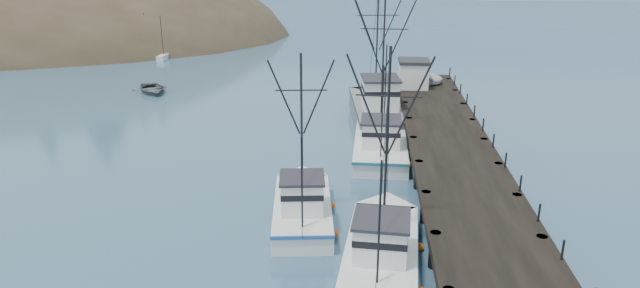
% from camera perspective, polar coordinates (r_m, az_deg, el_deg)
% --- Properties ---
extents(ground, '(400.00, 400.00, 0.00)m').
position_cam_1_polar(ground, '(30.34, -10.95, -12.07)').
color(ground, '#30516C').
rests_on(ground, ground).
extents(pier, '(6.00, 44.00, 2.00)m').
position_cam_1_polar(pier, '(43.63, 12.70, 0.22)').
color(pier, black).
rests_on(pier, ground).
extents(moored_sailboats, '(21.94, 15.31, 6.35)m').
position_cam_1_polar(moored_sailboats, '(92.50, -21.01, 8.57)').
color(moored_sailboats, silver).
rests_on(moored_sailboats, ground).
extents(trawler_near, '(4.44, 11.32, 11.42)m').
position_cam_1_polar(trawler_near, '(30.14, 6.20, -10.23)').
color(trawler_near, silver).
rests_on(trawler_near, ground).
extents(trawler_mid, '(4.32, 10.20, 10.21)m').
position_cam_1_polar(trawler_mid, '(34.39, -1.77, -6.19)').
color(trawler_mid, silver).
rests_on(trawler_mid, ground).
extents(trawler_far, '(4.25, 12.52, 12.67)m').
position_cam_1_polar(trawler_far, '(45.32, 6.05, 0.16)').
color(trawler_far, silver).
rests_on(trawler_far, ground).
extents(work_vessel, '(5.64, 14.83, 12.47)m').
position_cam_1_polar(work_vessel, '(53.39, 5.69, 3.60)').
color(work_vessel, slate).
rests_on(work_vessel, ground).
extents(pier_shed, '(3.00, 3.20, 2.80)m').
position_cam_1_polar(pier_shed, '(58.23, 9.32, 6.99)').
color(pier_shed, silver).
rests_on(pier_shed, pier).
extents(pickup_truck, '(5.34, 3.71, 1.35)m').
position_cam_1_polar(pickup_truck, '(60.52, 9.84, 6.71)').
color(pickup_truck, silver).
rests_on(pickup_truck, pier).
extents(motorboat, '(6.14, 6.64, 1.12)m').
position_cam_1_polar(motorboat, '(66.57, -16.42, 4.98)').
color(motorboat, '#4F5358').
rests_on(motorboat, ground).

